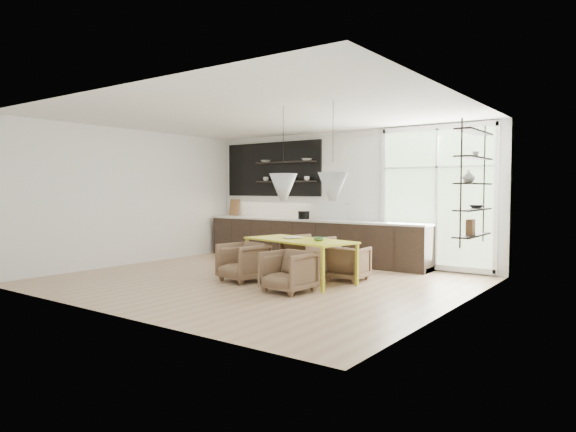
{
  "coord_description": "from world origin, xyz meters",
  "views": [
    {
      "loc": [
        5.73,
        -6.93,
        1.62
      ],
      "look_at": [
        0.24,
        0.6,
        1.13
      ],
      "focal_mm": 32.0,
      "sensor_mm": 36.0,
      "label": 1
    }
  ],
  "objects_px": {
    "dining_table": "(300,242)",
    "armchair_back_left": "(308,254)",
    "armchair_front_right": "(289,271)",
    "armchair_front_left": "(243,262)",
    "wire_stool": "(255,258)",
    "armchair_back_right": "(348,263)"
  },
  "relations": [
    {
      "from": "armchair_front_left",
      "to": "dining_table",
      "type": "bearing_deg",
      "value": 46.9
    },
    {
      "from": "armchair_front_right",
      "to": "armchair_back_left",
      "type": "bearing_deg",
      "value": 119.56
    },
    {
      "from": "armchair_front_right",
      "to": "wire_stool",
      "type": "distance_m",
      "value": 2.12
    },
    {
      "from": "armchair_back_left",
      "to": "armchair_front_left",
      "type": "xyz_separation_m",
      "value": [
        -0.41,
        -1.43,
        -0.03
      ]
    },
    {
      "from": "armchair_back_right",
      "to": "armchair_front_left",
      "type": "xyz_separation_m",
      "value": [
        -1.44,
        -1.16,
        0.03
      ]
    },
    {
      "from": "armchair_back_right",
      "to": "armchair_front_right",
      "type": "distance_m",
      "value": 1.48
    },
    {
      "from": "armchair_front_left",
      "to": "armchair_front_right",
      "type": "height_order",
      "value": "armchair_front_left"
    },
    {
      "from": "armchair_back_left",
      "to": "wire_stool",
      "type": "height_order",
      "value": "armchair_back_left"
    },
    {
      "from": "dining_table",
      "to": "armchair_back_left",
      "type": "distance_m",
      "value": 1.01
    },
    {
      "from": "wire_stool",
      "to": "armchair_front_left",
      "type": "bearing_deg",
      "value": -61.34
    },
    {
      "from": "wire_stool",
      "to": "armchair_back_left",
      "type": "bearing_deg",
      "value": 28.92
    },
    {
      "from": "armchair_back_right",
      "to": "wire_stool",
      "type": "bearing_deg",
      "value": 3.47
    },
    {
      "from": "armchair_back_left",
      "to": "armchair_front_right",
      "type": "bearing_deg",
      "value": 129.84
    },
    {
      "from": "armchair_back_left",
      "to": "armchair_front_right",
      "type": "xyz_separation_m",
      "value": [
        0.8,
        -1.74,
        -0.04
      ]
    },
    {
      "from": "armchair_back_right",
      "to": "armchair_front_left",
      "type": "distance_m",
      "value": 1.85
    },
    {
      "from": "dining_table",
      "to": "armchair_front_right",
      "type": "relative_size",
      "value": 3.03
    },
    {
      "from": "wire_stool",
      "to": "dining_table",
      "type": "bearing_deg",
      "value": -15.33
    },
    {
      "from": "armchair_front_right",
      "to": "wire_stool",
      "type": "xyz_separation_m",
      "value": [
        -1.72,
        1.24,
        -0.05
      ]
    },
    {
      "from": "dining_table",
      "to": "armchair_front_right",
      "type": "xyz_separation_m",
      "value": [
        0.4,
        -0.88,
        -0.36
      ]
    },
    {
      "from": "dining_table",
      "to": "armchair_back_right",
      "type": "height_order",
      "value": "dining_table"
    },
    {
      "from": "dining_table",
      "to": "armchair_back_left",
      "type": "bearing_deg",
      "value": 126.75
    },
    {
      "from": "armchair_back_right",
      "to": "wire_stool",
      "type": "relative_size",
      "value": 1.59
    }
  ]
}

